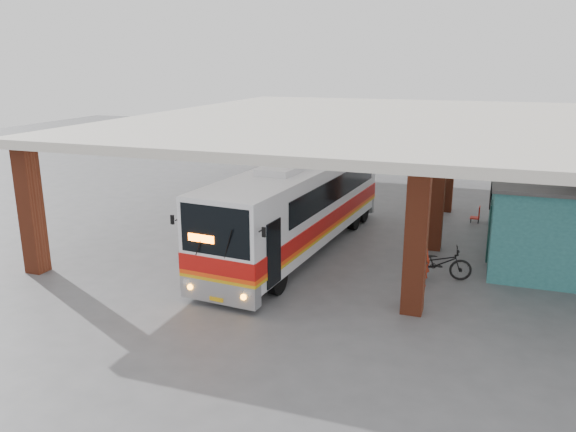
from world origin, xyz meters
The scene contains 8 objects.
ground centered at (0.00, 0.00, 0.00)m, with size 90.00×90.00×0.00m, color #515154.
brick_columns centered at (1.43, 5.00, 2.17)m, with size 20.10×21.60×4.35m.
canopy_roof centered at (0.50, 6.50, 4.50)m, with size 21.00×23.00×0.30m, color beige.
shop_building centered at (7.49, 4.00, 1.56)m, with size 5.20×8.20×3.11m.
coach_bus centered at (-1.81, 1.11, 1.73)m, with size 3.52×12.11×3.48m.
motorcycle centered at (3.48, -0.12, 0.55)m, with size 0.73×2.11×1.11m, color black.
pedestrian centered at (2.97, -0.94, 0.80)m, with size 0.58×0.38×1.60m, color red.
red_chair centered at (4.50, 7.33, 0.35)m, with size 0.41×0.41×0.75m.
Camera 1 is at (4.59, -18.14, 6.94)m, focal length 35.00 mm.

